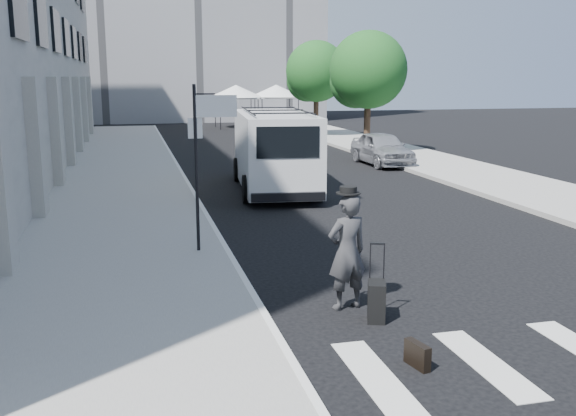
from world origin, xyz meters
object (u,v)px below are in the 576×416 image
cargo_van (274,151)px  businessman (347,252)px  parked_car_a (382,148)px  parked_car_b (282,128)px  briefcase (417,355)px  suitcase (376,301)px  parked_car_c (295,125)px

cargo_van → businessman: bearing=-91.0°
cargo_van → parked_car_a: bearing=45.7°
cargo_van → parked_car_b: (4.18, 16.33, -0.58)m
cargo_van → parked_car_b: cargo_van is taller
businessman → parked_car_b: bearing=-113.9°
briefcase → suitcase: suitcase is taller
cargo_van → parked_car_a: (5.98, 5.01, -0.62)m
briefcase → parked_car_a: 20.20m
businessman → cargo_van: size_ratio=0.27×
businessman → suitcase: 0.95m
parked_car_a → parked_car_c: size_ratio=0.92×
parked_car_a → businessman: bearing=-114.6°
parked_car_b → cargo_van: bearing=-106.6°
suitcase → parked_car_c: size_ratio=0.26×
businessman → parked_car_b: businessman is taller
parked_car_b → parked_car_c: (1.80, 3.88, -0.09)m
cargo_van → parked_car_c: (5.98, 20.21, -0.67)m
briefcase → suitcase: (0.09, 1.71, 0.15)m
briefcase → parked_car_b: size_ratio=0.10×
parked_car_a → suitcase: bearing=-113.0°
businessman → briefcase: bearing=82.0°
briefcase → parked_car_c: parked_car_c is taller
parked_car_c → suitcase: bearing=-95.9°
parked_car_b → parked_car_c: parked_car_b is taller
briefcase → suitcase: bearing=74.5°
parked_car_a → parked_car_c: (0.00, 15.20, -0.05)m
cargo_van → briefcase: bearing=-89.1°
businessman → briefcase: 2.48m
briefcase → suitcase: 1.72m
cargo_van → parked_car_a: cargo_van is taller
businessman → parked_car_c: bearing=-115.7°
briefcase → parked_car_a: bearing=56.9°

